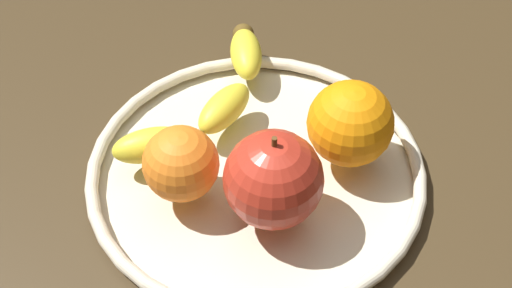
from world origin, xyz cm
name	(u,v)px	position (x,y,z in cm)	size (l,w,h in cm)	color
ground_plane	(256,193)	(0.00, 0.00, -2.00)	(153.09, 153.09, 4.00)	#3C2D1A
fruit_bowl	(256,173)	(0.00, 0.00, 0.92)	(30.68, 30.68, 1.80)	beige
banana	(210,97)	(1.70, 8.30, 3.36)	(21.69, 10.67, 3.13)	yellow
apple	(273,179)	(-2.30, -4.64, 5.97)	(8.33, 8.33, 9.13)	#B52E1E
orange_front_right	(350,124)	(7.21, -4.34, 5.66)	(7.71, 7.71, 7.71)	orange
orange_front_left	(181,164)	(-6.40, 2.40, 5.10)	(6.60, 6.60, 6.60)	orange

